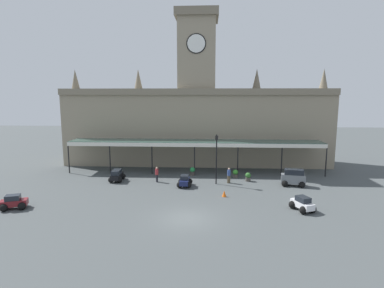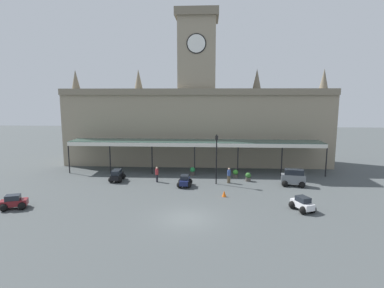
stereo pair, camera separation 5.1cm
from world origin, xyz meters
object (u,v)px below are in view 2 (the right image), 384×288
victorian_lamppost (216,154)px  car_black_estate (117,176)px  car_white_sedan (302,205)px  car_grey_van (293,178)px  car_navy_sedan (185,182)px  pedestrian_beside_cars (229,175)px  planter_by_canopy (248,177)px  pedestrian_crossing_forecourt (157,174)px  planter_near_kerb (192,171)px  car_maroon_sedan (14,203)px  traffic_cone (224,194)px  planter_forecourt_centre (235,174)px

victorian_lamppost → car_black_estate: bearing=177.0°
car_white_sedan → car_grey_van: bearing=81.2°
car_navy_sedan → pedestrian_beside_cars: size_ratio=1.24×
car_navy_sedan → planter_by_canopy: car_navy_sedan is taller
pedestrian_beside_cars → victorian_lamppost: 2.77m
car_white_sedan → pedestrian_beside_cars: 9.55m
victorian_lamppost → pedestrian_crossing_forecourt: bearing=176.4°
car_grey_van → pedestrian_beside_cars: car_grey_van is taller
car_grey_van → planter_by_canopy: size_ratio=2.64×
victorian_lamppost → planter_near_kerb: victorian_lamppost is taller
car_white_sedan → pedestrian_crossing_forecourt: size_ratio=1.34×
car_grey_van → planter_by_canopy: 4.73m
car_black_estate → car_grey_van: 18.88m
car_maroon_sedan → pedestrian_crossing_forecourt: 13.65m
car_maroon_sedan → victorian_lamppost: bearing=26.0°
car_grey_van → traffic_cone: size_ratio=4.26×
victorian_lamppost → traffic_cone: bearing=-81.1°
car_grey_van → car_maroon_sedan: size_ratio=1.14×
car_white_sedan → planter_forecourt_centre: (-4.64, 9.94, -0.01)m
car_white_sedan → pedestrian_beside_cars: bearing=125.3°
car_black_estate → planter_forecourt_centre: size_ratio=2.37×
car_black_estate → car_grey_van: bearing=-2.6°
pedestrian_crossing_forecourt → planter_near_kerb: size_ratio=1.74×
car_navy_sedan → car_white_sedan: bearing=-31.9°
car_black_estate → car_grey_van: size_ratio=0.90×
car_white_sedan → pedestrian_beside_cars: (-5.52, 7.79, 0.41)m
car_grey_van → planter_forecourt_centre: car_grey_van is taller
pedestrian_beside_cars → traffic_cone: (-0.71, -4.62, -0.61)m
planter_near_kerb → car_navy_sedan: bearing=-97.1°
car_maroon_sedan → planter_near_kerb: bearing=39.6°
car_white_sedan → car_navy_sedan: bearing=148.1°
car_navy_sedan → planter_forecourt_centre: bearing=33.2°
car_black_estate → car_white_sedan: (17.76, -7.93, -0.06)m
car_navy_sedan → planter_by_canopy: bearing=18.6°
car_maroon_sedan → planter_by_canopy: bearing=25.0°
car_grey_van → car_maroon_sedan: 26.18m
planter_by_canopy → car_navy_sedan: bearing=-161.4°
traffic_cone → planter_near_kerb: size_ratio=0.62×
car_black_estate → pedestrian_beside_cars: size_ratio=1.36×
car_maroon_sedan → planter_near_kerb: 18.48m
car_grey_van → pedestrian_crossing_forecourt: bearing=177.3°
car_grey_van → planter_forecourt_centre: bearing=153.4°
car_navy_sedan → traffic_cone: car_navy_sedan is taller
pedestrian_beside_cars → planter_forecourt_centre: size_ratio=1.74×
pedestrian_crossing_forecourt → traffic_cone: bearing=-33.0°
pedestrian_crossing_forecourt → planter_forecourt_centre: (8.66, 2.18, -0.42)m
car_navy_sedan → pedestrian_crossing_forecourt: bearing=155.4°
car_black_estate → car_navy_sedan: 7.77m
pedestrian_beside_cars → victorian_lamppost: victorian_lamppost is taller
pedestrian_beside_cars → planter_near_kerb: bearing=143.0°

